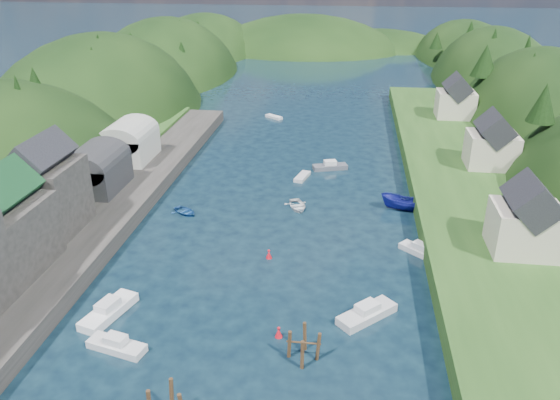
# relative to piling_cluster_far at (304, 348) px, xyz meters

# --- Properties ---
(ground) EXTENTS (600.00, 600.00, 0.00)m
(ground) POSITION_rel_piling_cluster_far_xyz_m (-5.10, 45.45, -1.10)
(ground) COLOR black
(ground) RESTS_ON ground
(hillside_left) EXTENTS (44.00, 245.56, 52.00)m
(hillside_left) POSITION_rel_piling_cluster_far_xyz_m (-50.10, 70.45, -9.13)
(hillside_left) COLOR black
(hillside_left) RESTS_ON ground
(hillside_right) EXTENTS (36.00, 245.56, 48.00)m
(hillside_right) POSITION_rel_piling_cluster_far_xyz_m (39.90, 70.45, -8.52)
(hillside_right) COLOR black
(hillside_right) RESTS_ON ground
(far_hills) EXTENTS (103.00, 68.00, 44.00)m
(far_hills) POSITION_rel_piling_cluster_far_xyz_m (-3.88, 169.46, -11.90)
(far_hills) COLOR black
(far_hills) RESTS_ON ground
(hill_trees) EXTENTS (92.25, 148.54, 12.13)m
(hill_trees) POSITION_rel_piling_cluster_far_xyz_m (-4.78, 60.26, 10.02)
(hill_trees) COLOR black
(hill_trees) RESTS_ON ground
(quay_left) EXTENTS (12.00, 110.00, 2.00)m
(quay_left) POSITION_rel_piling_cluster_far_xyz_m (-29.10, 15.45, -0.10)
(quay_left) COLOR #2D2B28
(quay_left) RESTS_ON ground
(terrace_left_grass) EXTENTS (12.00, 110.00, 2.50)m
(terrace_left_grass) POSITION_rel_piling_cluster_far_xyz_m (-36.10, 15.45, 0.15)
(terrace_left_grass) COLOR #234719
(terrace_left_grass) RESTS_ON ground
(boat_sheds) EXTENTS (7.00, 21.00, 7.50)m
(boat_sheds) POSITION_rel_piling_cluster_far_xyz_m (-31.10, 34.45, 4.17)
(boat_sheds) COLOR #2D2D30
(boat_sheds) RESTS_ON quay_left
(terrace_right) EXTENTS (16.00, 120.00, 2.40)m
(terrace_right) POSITION_rel_piling_cluster_far_xyz_m (19.90, 35.45, 0.10)
(terrace_right) COLOR #234719
(terrace_right) RESTS_ON ground
(right_bank_cottages) EXTENTS (9.00, 59.24, 8.41)m
(right_bank_cottages) POSITION_rel_piling_cluster_far_xyz_m (22.90, 43.78, 4.74)
(right_bank_cottages) COLOR beige
(right_bank_cottages) RESTS_ON terrace_right
(piling_cluster_far) EXTENTS (2.92, 2.75, 3.34)m
(piling_cluster_far) POSITION_rel_piling_cluster_far_xyz_m (0.00, 0.00, 0.00)
(piling_cluster_far) COLOR #382314
(piling_cluster_far) RESTS_ON ground
(channel_buoy_near) EXTENTS (0.70, 0.70, 1.10)m
(channel_buoy_near) POSITION_rel_piling_cluster_far_xyz_m (-2.47, 2.54, -0.62)
(channel_buoy_near) COLOR red
(channel_buoy_near) RESTS_ON ground
(channel_buoy_far) EXTENTS (0.70, 0.70, 1.10)m
(channel_buoy_far) POSITION_rel_piling_cluster_far_xyz_m (-5.41, 16.22, -0.62)
(channel_buoy_far) COLOR red
(channel_buoy_far) RESTS_ON ground
(moored_boats) EXTENTS (38.41, 91.55, 2.41)m
(moored_boats) POSITION_rel_piling_cluster_far_xyz_m (-5.68, 12.21, -0.41)
(moored_boats) COLOR silver
(moored_boats) RESTS_ON ground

